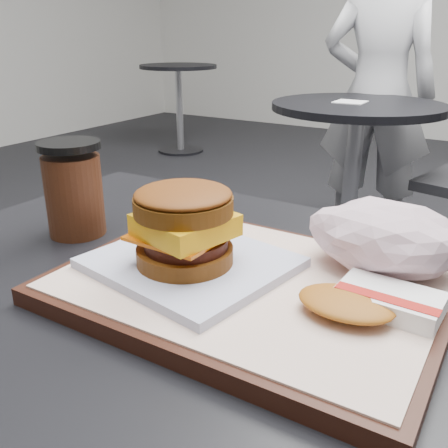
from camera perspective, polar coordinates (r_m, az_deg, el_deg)
customer_table at (r=0.64m, az=-1.83°, el=-21.93°), size 0.80×0.60×0.77m
serving_tray at (r=0.51m, az=2.93°, el=-7.13°), size 0.38×0.28×0.02m
breakfast_sandwich at (r=0.51m, az=-4.33°, el=-1.25°), size 0.22×0.20×0.09m
hash_brown at (r=0.47m, az=16.33°, el=-8.50°), size 0.12×0.09×0.02m
crumpled_wrapper at (r=0.54m, az=18.01°, el=-1.41°), size 0.16×0.12×0.07m
coffee_cup at (r=0.68m, az=-16.79°, el=3.63°), size 0.08×0.08×0.12m
neighbor_table at (r=2.18m, az=14.63°, el=8.04°), size 0.70×0.70×0.75m
napkin at (r=2.15m, az=14.24°, el=13.37°), size 0.12×0.12×0.00m
patron at (r=2.56m, az=17.11°, el=13.93°), size 0.59×0.44×1.47m
bg_table_mid at (r=4.49m, az=-5.18°, el=15.30°), size 0.66×0.66×0.75m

